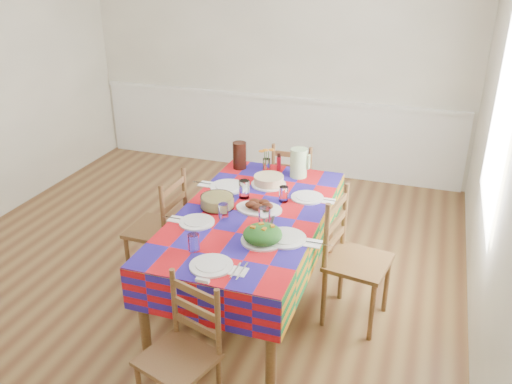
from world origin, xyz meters
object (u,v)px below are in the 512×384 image
(dining_table, at_px, (251,222))
(chair_far, at_px, (293,186))
(chair_right, at_px, (352,260))
(green_pitcher, at_px, (299,163))
(chair_left, at_px, (161,229))
(chair_near, at_px, (182,355))
(tea_pitcher, at_px, (240,155))
(meat_platter, at_px, (259,206))

(dining_table, height_order, chair_far, chair_far)
(chair_far, bearing_deg, chair_right, 118.97)
(green_pitcher, distance_m, chair_left, 1.26)
(dining_table, bearing_deg, chair_near, -89.43)
(tea_pitcher, bearing_deg, chair_near, -78.89)
(chair_left, bearing_deg, chair_right, 91.13)
(chair_right, bearing_deg, tea_pitcher, 64.79)
(tea_pitcher, relative_size, chair_left, 0.25)
(meat_platter, distance_m, chair_far, 1.20)
(tea_pitcher, height_order, chair_left, tea_pitcher)
(chair_far, height_order, chair_right, chair_right)
(meat_platter, bearing_deg, dining_table, -122.48)
(chair_near, bearing_deg, dining_table, 108.06)
(dining_table, relative_size, chair_right, 1.95)
(dining_table, xyz_separation_m, chair_left, (-0.76, -0.00, -0.19))
(tea_pitcher, height_order, chair_near, tea_pitcher)
(chair_left, xyz_separation_m, chair_right, (1.53, 0.01, 0.01))
(tea_pitcher, distance_m, chair_left, 0.96)
(dining_table, bearing_deg, green_pitcher, 78.62)
(dining_table, bearing_deg, chair_left, -179.95)
(chair_near, relative_size, chair_right, 0.89)
(meat_platter, height_order, chair_right, chair_right)
(tea_pitcher, bearing_deg, dining_table, -64.14)
(chair_near, bearing_deg, chair_right, 75.87)
(meat_platter, bearing_deg, chair_right, -4.40)
(green_pitcher, height_order, chair_near, green_pitcher)
(chair_left, height_order, chair_right, chair_right)
(meat_platter, distance_m, chair_right, 0.78)
(dining_table, distance_m, chair_near, 1.24)
(tea_pitcher, xyz_separation_m, chair_far, (0.38, 0.43, -0.42))
(meat_platter, bearing_deg, chair_left, -175.49)
(tea_pitcher, bearing_deg, meat_platter, -59.78)
(green_pitcher, relative_size, chair_far, 0.27)
(tea_pitcher, distance_m, chair_near, 2.08)
(chair_far, bearing_deg, dining_table, 86.55)
(green_pitcher, distance_m, chair_far, 0.63)
(dining_table, height_order, chair_near, chair_near)
(dining_table, relative_size, tea_pitcher, 8.13)
(chair_far, relative_size, chair_right, 0.91)
(green_pitcher, distance_m, chair_near, 2.03)
(meat_platter, xyz_separation_m, green_pitcher, (0.11, 0.71, 0.10))
(dining_table, xyz_separation_m, chair_far, (0.00, 1.21, -0.22))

